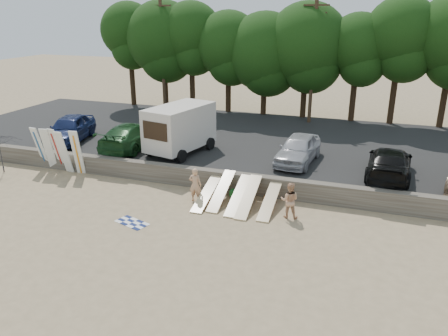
{
  "coord_description": "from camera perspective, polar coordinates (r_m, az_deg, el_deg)",
  "views": [
    {
      "loc": [
        6.33,
        -16.51,
        8.65
      ],
      "look_at": [
        -0.33,
        3.0,
        1.19
      ],
      "focal_mm": 35.0,
      "sensor_mm": 36.0,
      "label": 1
    }
  ],
  "objects": [
    {
      "name": "surfboard_low_1",
      "position": [
        20.82,
        -0.35,
        -2.98
      ],
      "size": [
        0.56,
        2.84,
        1.11
      ],
      "primitive_type": "cube",
      "rotation": [
        0.36,
        0.0,
        0.0
      ],
      "color": "#DCBF8A",
      "rests_on": "ground"
    },
    {
      "name": "beachgoer_a",
      "position": [
        20.82,
        -3.78,
        -2.2
      ],
      "size": [
        0.64,
        0.45,
        1.67
      ],
      "primitive_type": "imported",
      "rotation": [
        0.0,
        0.0,
        3.22
      ],
      "color": "tan",
      "rests_on": "ground"
    },
    {
      "name": "cooler",
      "position": [
        21.56,
        1.36,
        -3.3
      ],
      "size": [
        0.46,
        0.4,
        0.32
      ],
      "primitive_type": "cube",
      "rotation": [
        0.0,
        0.0,
        -0.32
      ],
      "color": "green",
      "rests_on": "ground"
    },
    {
      "name": "car_2",
      "position": [
        24.37,
        9.66,
        2.48
      ],
      "size": [
        2.23,
        4.66,
        1.54
      ],
      "primitive_type": "imported",
      "rotation": [
        0.0,
        0.0,
        -0.09
      ],
      "color": "#B0AFB5",
      "rests_on": "parking_lot"
    },
    {
      "name": "surfboard_low_0",
      "position": [
        20.89,
        -2.27,
        -3.33
      ],
      "size": [
        0.56,
        2.92,
        0.83
      ],
      "primitive_type": "cube",
      "rotation": [
        0.26,
        0.0,
        0.0
      ],
      "color": "#DCBF8A",
      "rests_on": "ground"
    },
    {
      "name": "surfboard_upright_3",
      "position": [
        25.69,
        -20.18,
        1.93
      ],
      "size": [
        0.51,
        0.76,
        2.52
      ],
      "primitive_type": "cube",
      "rotation": [
        0.27,
        0.0,
        -0.01
      ],
      "color": "white",
      "rests_on": "ground"
    },
    {
      "name": "gear_bag",
      "position": [
        21.18,
        5.71,
        -3.98
      ],
      "size": [
        0.3,
        0.25,
        0.22
      ],
      "primitive_type": "cube",
      "rotation": [
        0.0,
        0.0,
        0.01
      ],
      "color": "orange",
      "rests_on": "ground"
    },
    {
      "name": "surfboard_upright_1",
      "position": [
        26.55,
        -21.92,
        2.29
      ],
      "size": [
        0.6,
        0.75,
        2.54
      ],
      "primitive_type": "cube",
      "rotation": [
        0.24,
        0.0,
        0.15
      ],
      "color": "white",
      "rests_on": "ground"
    },
    {
      "name": "surfboard_upright_0",
      "position": [
        27.01,
        -22.87,
        2.44
      ],
      "size": [
        0.59,
        0.78,
        2.53
      ],
      "primitive_type": "cube",
      "rotation": [
        0.26,
        0.0,
        -0.13
      ],
      "color": "white",
      "rests_on": "ground"
    },
    {
      "name": "surfboard_low_3",
      "position": [
        20.18,
        3.23,
        -3.75
      ],
      "size": [
        0.56,
        2.83,
        1.13
      ],
      "primitive_type": "cube",
      "rotation": [
        0.36,
        0.0,
        0.0
      ],
      "color": "#DCBF8A",
      "rests_on": "ground"
    },
    {
      "name": "ground",
      "position": [
        19.68,
        -1.91,
        -6.18
      ],
      "size": [
        120.0,
        120.0,
        0.0
      ],
      "primitive_type": "plane",
      "color": "tan",
      "rests_on": "ground"
    },
    {
      "name": "treeline",
      "position": [
        34.87,
        7.69,
        16.19
      ],
      "size": [
        32.12,
        6.26,
        9.17
      ],
      "color": "#382616",
      "rests_on": "parking_lot"
    },
    {
      "name": "utility_poles",
      "position": [
        32.95,
        11.56,
        13.9
      ],
      "size": [
        25.8,
        0.26,
        9.0
      ],
      "color": "#473321",
      "rests_on": "parking_lot"
    },
    {
      "name": "car_0",
      "position": [
        29.64,
        -19.51,
        4.87
      ],
      "size": [
        3.15,
        5.29,
        1.69
      ],
      "primitive_type": "imported",
      "rotation": [
        0.0,
        0.0,
        0.25
      ],
      "color": "#15204B",
      "rests_on": "parking_lot"
    },
    {
      "name": "beach_umbrella",
      "position": [
        27.38,
        -27.06,
        1.6
      ],
      "size": [
        3.0,
        2.97,
        2.14
      ],
      "primitive_type": "imported",
      "rotation": [
        0.0,
        0.0,
        1.25
      ],
      "color": "black",
      "rests_on": "ground"
    },
    {
      "name": "surfboard_upright_2",
      "position": [
        26.27,
        -20.93,
        2.24
      ],
      "size": [
        0.59,
        0.73,
        2.54
      ],
      "primitive_type": "cube",
      "rotation": [
        0.24,
        0.0,
        -0.14
      ],
      "color": "white",
      "rests_on": "ground"
    },
    {
      "name": "car_1",
      "position": [
        27.16,
        -11.91,
        4.15
      ],
      "size": [
        2.25,
        5.39,
        1.55
      ],
      "primitive_type": "imported",
      "rotation": [
        0.0,
        0.0,
        3.16
      ],
      "color": "#153C1A",
      "rests_on": "parking_lot"
    },
    {
      "name": "beach_towel",
      "position": [
        19.42,
        -11.92,
        -7.0
      ],
      "size": [
        1.89,
        1.89,
        0.0
      ],
      "primitive_type": "plane",
      "rotation": [
        0.0,
        0.0,
        -0.32
      ],
      "color": "white",
      "rests_on": "ground"
    },
    {
      "name": "surfboard_low_2",
      "position": [
        20.41,
        1.92,
        -3.58
      ],
      "size": [
        0.56,
        2.86,
        1.04
      ],
      "primitive_type": "cube",
      "rotation": [
        0.33,
        0.0,
        0.0
      ],
      "color": "#DCBF8A",
      "rests_on": "ground"
    },
    {
      "name": "surfboard_low_4",
      "position": [
        20.16,
        6.02,
        -4.19
      ],
      "size": [
        0.56,
        2.9,
        0.91
      ],
      "primitive_type": "cube",
      "rotation": [
        0.29,
        0.0,
        0.0
      ],
      "color": "#DCBF8A",
      "rests_on": "ground"
    },
    {
      "name": "beachgoer_b",
      "position": [
        19.35,
        8.55,
        -4.2
      ],
      "size": [
        0.85,
        0.68,
        1.64
      ],
      "primitive_type": "imported",
      "rotation": [
        0.0,
        0.0,
        3.22
      ],
      "color": "tan",
      "rests_on": "ground"
    },
    {
      "name": "surfboard_upright_4",
      "position": [
        25.34,
        -18.62,
        1.93
      ],
      "size": [
        0.57,
        0.6,
        2.57
      ],
      "primitive_type": "cube",
      "rotation": [
        0.18,
        0.0,
        0.15
      ],
      "color": "white",
      "rests_on": "ground"
    },
    {
      "name": "parking_lot",
      "position": [
        28.96,
        5.44,
        3.15
      ],
      "size": [
        44.0,
        14.5,
        0.7
      ],
      "primitive_type": "cube",
      "color": "#282828",
      "rests_on": "ground"
    },
    {
      "name": "seawall",
      "position": [
        22.07,
        0.82,
        -1.77
      ],
      "size": [
        44.0,
        0.5,
        1.0
      ],
      "primitive_type": "cube",
      "color": "#6B6356",
      "rests_on": "ground"
    },
    {
      "name": "box_trailer",
      "position": [
        25.63,
        -5.78,
        5.38
      ],
      "size": [
        3.26,
        4.77,
        2.8
      ],
      "rotation": [
        0.0,
        0.0,
        -0.23
      ],
      "color": "beige",
      "rests_on": "parking_lot"
    },
    {
      "name": "car_3",
      "position": [
        23.43,
        20.79,
        0.65
      ],
      "size": [
        2.37,
        5.23,
        1.49
      ],
      "primitive_type": "imported",
      "rotation": [
        0.0,
        0.0,
        3.08
      ],
      "color": "black",
      "rests_on": "parking_lot"
    }
  ]
}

